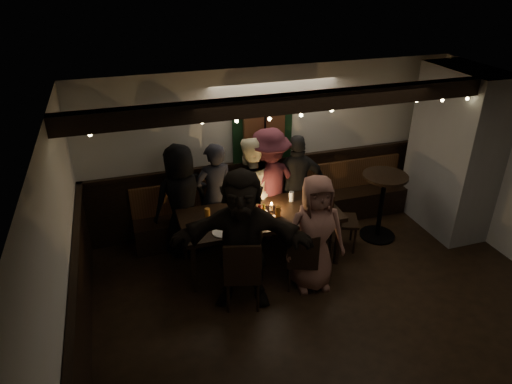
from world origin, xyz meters
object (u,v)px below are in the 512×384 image
object	(u,v)px
high_top	(382,198)
person_f	(242,239)
chair_near_left	(243,271)
dining_table	(260,218)
person_a	(182,200)
person_d	(269,185)
person_b	(215,195)
chair_near_right	(302,258)
person_c	(249,190)
chair_end	(337,215)
person_e	(297,184)
person_g	(315,234)

from	to	relation	value
high_top	person_f	xyz separation A→B (m)	(-2.49, -0.80, 0.25)
chair_near_left	high_top	world-z (taller)	high_top
chair_near_left	dining_table	bearing A→B (deg)	59.79
person_a	person_d	bearing A→B (deg)	167.24
high_top	person_b	bearing A→B (deg)	166.32
chair_near_left	person_a	distance (m)	1.62
high_top	chair_near_right	bearing A→B (deg)	-153.48
high_top	person_b	xyz separation A→B (m)	(-2.51, 0.61, 0.14)
high_top	person_c	world-z (taller)	person_c
dining_table	chair_near_left	size ratio (longest dim) A/B	2.22
person_b	chair_near_right	bearing A→B (deg)	112.21
dining_table	chair_end	bearing A→B (deg)	1.14
chair_near_left	person_d	distance (m)	1.80
person_b	person_e	xyz separation A→B (m)	(1.33, -0.00, -0.02)
person_b	person_d	distance (m)	0.85
person_c	person_f	size ratio (longest dim) A/B	0.90
dining_table	person_c	size ratio (longest dim) A/B	1.33
person_c	person_d	distance (m)	0.32
chair_near_left	chair_end	size ratio (longest dim) A/B	1.03
person_b	person_g	world-z (taller)	person_b
high_top	person_f	world-z (taller)	person_f
chair_near_right	person_f	distance (m)	0.92
dining_table	person_e	xyz separation A→B (m)	(0.83, 0.68, 0.08)
high_top	person_d	distance (m)	1.78
dining_table	person_a	size ratio (longest dim) A/B	1.32
chair_near_right	high_top	xyz separation A→B (m)	(1.68, 0.84, 0.18)
person_b	person_f	world-z (taller)	person_f
person_b	chair_end	bearing A→B (deg)	151.59
dining_table	chair_near_left	bearing A→B (deg)	-120.21
person_a	person_g	bearing A→B (deg)	124.19
person_c	chair_end	bearing A→B (deg)	130.80
person_b	dining_table	bearing A→B (deg)	118.44
chair_near_right	person_e	xyz separation A→B (m)	(0.50, 1.45, 0.31)
chair_near_left	person_c	world-z (taller)	person_c
person_b	person_c	distance (m)	0.53
person_c	person_g	world-z (taller)	person_c
chair_near_left	person_b	distance (m)	1.59
dining_table	person_e	world-z (taller)	person_e
dining_table	high_top	size ratio (longest dim) A/B	2.07
person_c	person_f	bearing A→B (deg)	48.77
chair_near_right	high_top	world-z (taller)	high_top
chair_near_left	person_g	distance (m)	1.07
chair_near_left	person_f	world-z (taller)	person_f
high_top	person_g	bearing A→B (deg)	-152.08
person_a	person_f	xyz separation A→B (m)	(0.53, -1.37, 0.08)
chair_near_left	person_e	bearing A→B (deg)	49.20
dining_table	chair_end	size ratio (longest dim) A/B	2.29
high_top	person_a	world-z (taller)	person_a
person_a	person_b	size ratio (longest dim) A/B	1.03
high_top	person_a	bearing A→B (deg)	169.35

